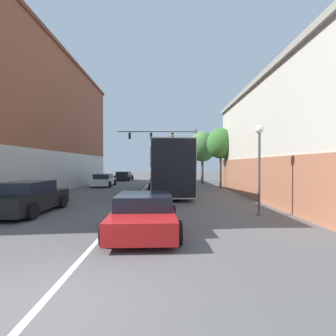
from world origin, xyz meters
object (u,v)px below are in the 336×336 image
object	(u,v)px
traffic_signal_gantry	(169,142)
parked_car_left_mid	(124,176)
parked_car_left_near	(30,198)
street_tree_far	(202,147)
bus	(168,166)
hatchback_foreground	(144,214)
street_lamp	(259,159)
parked_car_left_far	(104,180)
street_tree_near	(221,144)

from	to	relation	value
traffic_signal_gantry	parked_car_left_mid	bearing A→B (deg)	154.95
parked_car_left_near	street_tree_far	distance (m)	21.02
bus	hatchback_foreground	size ratio (longest dim) A/B	2.62
hatchback_foreground	street_lamp	distance (m)	5.69
traffic_signal_gantry	street_lamp	bearing A→B (deg)	-80.75
parked_car_left_near	street_lamp	world-z (taller)	street_lamp
bus	parked_car_left_mid	size ratio (longest dim) A/B	2.58
bus	parked_car_left_near	xyz separation A→B (m)	(-6.27, -8.43, -1.39)
bus	parked_car_left_near	bearing A→B (deg)	140.82
parked_car_left_near	parked_car_left_mid	xyz separation A→B (m)	(0.33, 24.00, -0.11)
parked_car_left_far	street_tree_near	bearing A→B (deg)	-101.78
street_tree_far	traffic_signal_gantry	bearing A→B (deg)	140.33
parked_car_left_mid	parked_car_left_far	bearing A→B (deg)	179.75
parked_car_left_far	street_tree_near	size ratio (longest dim) A/B	0.84
traffic_signal_gantry	street_tree_far	xyz separation A→B (m)	(3.71, -3.08, -0.79)
street_tree_near	bus	bearing A→B (deg)	-140.91
bus	street_lamp	distance (m)	9.79
parked_car_left_mid	parked_car_left_far	xyz separation A→B (m)	(-0.46, -9.60, 0.02)
hatchback_foreground	parked_car_left_near	world-z (taller)	parked_car_left_near
street_lamp	street_tree_near	world-z (taller)	street_tree_near
hatchback_foreground	parked_car_left_mid	bearing A→B (deg)	8.47
parked_car_left_near	traffic_signal_gantry	size ratio (longest dim) A/B	0.47
bus	street_tree_far	world-z (taller)	street_tree_far
street_lamp	bus	bearing A→B (deg)	112.73
hatchback_foreground	traffic_signal_gantry	bearing A→B (deg)	-4.68
street_tree_near	street_tree_far	world-z (taller)	street_tree_far
parked_car_left_near	street_tree_near	distance (m)	16.98
hatchback_foreground	street_lamp	world-z (taller)	street_lamp
street_tree_far	street_tree_near	bearing A→B (deg)	-81.02
hatchback_foreground	parked_car_left_far	size ratio (longest dim) A/B	0.91
parked_car_left_far	street_lamp	size ratio (longest dim) A/B	1.21
street_lamp	parked_car_left_far	bearing A→B (deg)	124.17
traffic_signal_gantry	street_lamp	xyz separation A→B (m)	(3.54, -21.71, -2.58)
traffic_signal_gantry	street_tree_far	size ratio (longest dim) A/B	1.67
street_tree_far	street_lamp	bearing A→B (deg)	-90.54
street_lamp	street_tree_near	xyz separation A→B (m)	(1.07, 12.97, 1.70)
parked_car_left_mid	traffic_signal_gantry	distance (m)	8.12
hatchback_foreground	parked_car_left_mid	size ratio (longest dim) A/B	0.98
parked_car_left_near	parked_car_left_mid	bearing A→B (deg)	0.92
hatchback_foreground	traffic_signal_gantry	distance (m)	24.82
street_lamp	street_tree_far	xyz separation A→B (m)	(0.17, 18.63, 1.78)
parked_car_left_mid	street_tree_far	distance (m)	12.10
street_lamp	street_tree_near	size ratio (longest dim) A/B	0.70
parked_car_left_near	parked_car_left_far	distance (m)	14.40
parked_car_left_far	street_tree_far	world-z (taller)	street_tree_far
street_lamp	traffic_signal_gantry	bearing A→B (deg)	99.25
bus	street_tree_near	bearing A→B (deg)	-53.48
street_lamp	street_tree_far	distance (m)	18.72
parked_car_left_far	street_tree_near	distance (m)	11.95
hatchback_foreground	traffic_signal_gantry	world-z (taller)	traffic_signal_gantry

